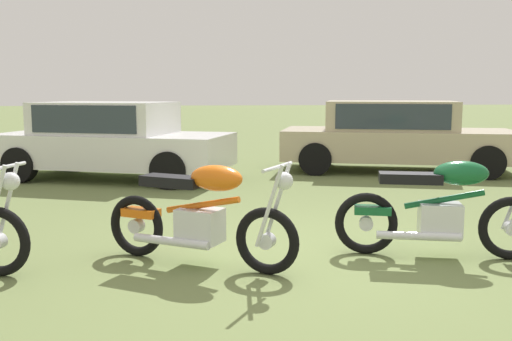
# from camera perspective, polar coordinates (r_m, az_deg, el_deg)

# --- Properties ---
(ground_plane) EXTENTS (120.00, 120.00, 0.00)m
(ground_plane) POSITION_cam_1_polar(r_m,az_deg,el_deg) (5.93, 5.69, -8.21)
(ground_plane) COLOR olive
(motorcycle_orange) EXTENTS (1.78, 1.26, 1.02)m
(motorcycle_orange) POSITION_cam_1_polar(r_m,az_deg,el_deg) (5.45, -5.52, -4.36)
(motorcycle_orange) COLOR black
(motorcycle_orange) RESTS_ON ground
(motorcycle_green) EXTENTS (1.97, 0.83, 1.02)m
(motorcycle_green) POSITION_cam_1_polar(r_m,az_deg,el_deg) (5.98, 17.78, -3.62)
(motorcycle_green) COLOR black
(motorcycle_green) RESTS_ON ground
(car_white) EXTENTS (4.62, 3.16, 1.43)m
(car_white) POSITION_cam_1_polar(r_m,az_deg,el_deg) (11.11, -14.14, 3.30)
(car_white) COLOR silver
(car_white) RESTS_ON ground
(car_beige) EXTENTS (4.93, 3.10, 1.43)m
(car_beige) POSITION_cam_1_polar(r_m,az_deg,el_deg) (12.13, 13.45, 3.70)
(car_beige) COLOR #BCAD8C
(car_beige) RESTS_ON ground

